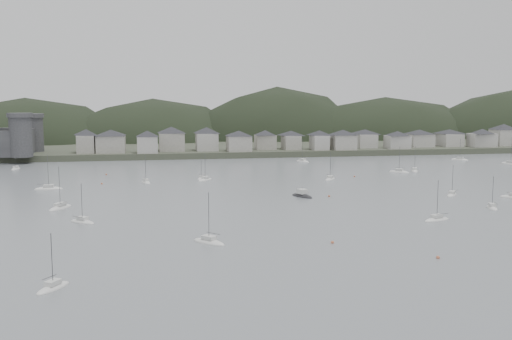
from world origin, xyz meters
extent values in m
plane|color=slate|center=(0.00, 0.00, 0.00)|extent=(900.00, 900.00, 0.00)
cube|color=#383D2D|center=(0.00, 295.00, 1.50)|extent=(900.00, 250.00, 3.00)
ellipsoid|color=black|center=(-110.87, 271.94, -10.14)|extent=(138.98, 92.48, 81.13)
ellipsoid|color=black|center=(-32.30, 272.87, -9.97)|extent=(132.08, 90.41, 79.74)
ellipsoid|color=black|center=(50.65, 272.93, -12.68)|extent=(133.88, 88.37, 101.41)
ellipsoid|color=black|center=(125.95, 267.91, -10.32)|extent=(165.81, 81.78, 82.55)
cylinder|color=#37373A|center=(-92.00, 166.00, 12.00)|extent=(10.00, 10.00, 18.00)
cylinder|color=#37373A|center=(-92.00, 194.00, 11.50)|extent=(10.00, 10.00, 17.00)
cube|color=#37373A|center=(-92.00, 180.00, 9.00)|extent=(3.50, 30.00, 12.00)
cube|color=gray|center=(-65.00, 181.96, 7.29)|extent=(8.34, 12.91, 8.59)
pyramid|color=#252529|center=(-65.00, 181.96, 13.09)|extent=(15.78, 15.78, 3.01)
cube|color=gray|center=(-53.32, 181.32, 7.18)|extent=(13.68, 13.35, 8.36)
pyramid|color=#252529|center=(-53.32, 181.32, 12.82)|extent=(20.07, 20.07, 2.93)
cube|color=#A8A59E|center=(-35.57, 176.02, 7.04)|extent=(9.78, 10.20, 8.08)
pyramid|color=#252529|center=(-35.57, 176.02, 12.49)|extent=(14.83, 14.83, 2.83)
cube|color=gray|center=(-23.51, 185.65, 7.55)|extent=(12.59, 13.33, 9.09)
pyramid|color=#252529|center=(-23.51, 185.65, 13.68)|extent=(19.24, 19.24, 3.18)
cube|color=#A8A59E|center=(-5.75, 184.10, 7.43)|extent=(10.74, 12.17, 8.87)
pyramid|color=#252529|center=(-5.75, 184.10, 13.42)|extent=(17.01, 17.01, 3.10)
cube|color=gray|center=(9.92, 177.53, 6.85)|extent=(11.63, 12.09, 7.69)
pyramid|color=#252529|center=(9.92, 177.53, 12.04)|extent=(17.61, 17.61, 2.69)
cube|color=gray|center=(25.25, 186.19, 6.72)|extent=(10.37, 9.35, 7.44)
pyramid|color=#252529|center=(25.25, 186.19, 11.74)|extent=(14.65, 14.65, 2.60)
cube|color=gray|center=(38.63, 183.79, 6.61)|extent=(8.24, 12.20, 7.22)
pyramid|color=#252529|center=(38.63, 183.79, 11.48)|extent=(15.17, 15.17, 2.53)
cube|color=#A8A59E|center=(52.50, 178.55, 6.73)|extent=(8.06, 10.91, 7.46)
pyramid|color=#252529|center=(52.50, 178.55, 11.77)|extent=(14.08, 14.08, 2.61)
cube|color=gray|center=(64.81, 177.06, 6.83)|extent=(11.73, 11.78, 7.66)
pyramid|color=#252529|center=(64.81, 177.06, 12.00)|extent=(17.46, 17.46, 2.68)
cube|color=#A8A59E|center=(80.64, 186.91, 6.67)|extent=(10.19, 13.02, 7.33)
pyramid|color=#252529|center=(80.64, 186.91, 11.62)|extent=(17.23, 17.23, 2.57)
cube|color=#A8A59E|center=(95.55, 178.06, 6.44)|extent=(11.70, 9.81, 6.88)
pyramid|color=#252529|center=(95.55, 178.06, 11.08)|extent=(15.97, 15.97, 2.41)
cube|color=#A8A59E|center=(112.40, 186.91, 6.50)|extent=(12.83, 12.48, 7.00)
pyramid|color=#252529|center=(112.40, 186.91, 11.22)|extent=(18.79, 18.79, 2.45)
cube|color=#A8A59E|center=(130.73, 187.42, 6.48)|extent=(11.07, 13.50, 6.97)
pyramid|color=#252529|center=(130.73, 187.42, 11.19)|extent=(18.25, 18.25, 2.44)
cube|color=#A8A59E|center=(146.02, 179.72, 6.67)|extent=(13.75, 9.12, 7.34)
pyramid|color=#252529|center=(146.02, 179.72, 11.62)|extent=(16.97, 16.97, 2.57)
cube|color=#A8A59E|center=(162.92, 185.95, 7.53)|extent=(11.37, 11.57, 9.05)
pyramid|color=#252529|center=(162.92, 185.95, 13.63)|extent=(17.03, 17.03, 3.17)
ellipsoid|color=silver|center=(-35.97, 93.48, 0.05)|extent=(4.36, 8.02, 1.53)
cube|color=silver|center=(-35.97, 93.48, 1.11)|extent=(2.32, 3.02, 0.70)
cylinder|color=#3F3F42|center=(-35.97, 93.48, 4.98)|extent=(0.12, 0.12, 9.56)
cylinder|color=#3F3F42|center=(-36.33, 92.15, 1.66)|extent=(1.00, 3.35, 0.10)
ellipsoid|color=silver|center=(-67.05, 84.17, 0.05)|extent=(9.01, 2.96, 1.80)
cube|color=silver|center=(-67.05, 84.17, 1.25)|extent=(3.16, 2.00, 0.70)
cylinder|color=#3F3F42|center=(-67.05, 84.17, 5.82)|extent=(0.12, 0.12, 11.23)
cylinder|color=#3F3F42|center=(-68.67, 84.19, 1.80)|extent=(4.04, 0.14, 0.10)
ellipsoid|color=silver|center=(33.92, 16.43, 0.05)|extent=(8.08, 4.82, 1.54)
cube|color=silver|center=(33.92, 16.43, 1.12)|extent=(3.10, 2.48, 0.70)
cylinder|color=#3F3F42|center=(33.92, 16.43, 5.01)|extent=(0.12, 0.12, 9.63)
cylinder|color=#3F3F42|center=(35.23, 15.98, 1.67)|extent=(3.31, 1.22, 0.10)
ellipsoid|color=silver|center=(-58.29, 48.79, 0.05)|extent=(6.78, 9.23, 1.79)
cube|color=silver|center=(-58.29, 48.79, 1.24)|extent=(3.22, 3.69, 0.70)
cylinder|color=#3F3F42|center=(-58.29, 48.79, 5.79)|extent=(0.12, 0.12, 11.18)
cylinder|color=#3F3F42|center=(-57.53, 47.38, 1.79)|extent=(2.00, 3.59, 0.10)
ellipsoid|color=silver|center=(30.29, 89.81, 0.05)|extent=(6.72, 7.63, 1.55)
cube|color=silver|center=(30.29, 89.81, 1.12)|extent=(3.01, 3.18, 0.70)
cylinder|color=#3F3F42|center=(30.29, 89.81, 5.04)|extent=(0.12, 0.12, 9.68)
cylinder|color=#3F3F42|center=(29.43, 90.91, 1.67)|extent=(2.22, 2.81, 0.10)
ellipsoid|color=silver|center=(-14.86, 96.10, 0.05)|extent=(6.75, 7.44, 1.53)
cube|color=silver|center=(-14.86, 96.10, 1.11)|extent=(3.00, 3.13, 0.70)
cylinder|color=#3F3F42|center=(-14.86, 96.10, 4.97)|extent=(0.12, 0.12, 9.54)
cylinder|color=#3F3F42|center=(-15.73, 97.16, 1.66)|extent=(2.27, 2.71, 0.10)
ellipsoid|color=silver|center=(63.82, 104.72, 0.05)|extent=(7.90, 7.30, 1.63)
cube|color=silver|center=(63.82, 104.72, 1.17)|extent=(3.34, 3.23, 0.70)
cylinder|color=#3F3F42|center=(63.82, 104.72, 5.31)|extent=(0.12, 0.12, 10.21)
cylinder|color=#3F3F42|center=(64.94, 105.68, 1.72)|extent=(2.86, 2.47, 0.10)
ellipsoid|color=silver|center=(112.70, 144.07, 0.05)|extent=(7.38, 7.65, 1.61)
cube|color=silver|center=(112.70, 144.07, 1.16)|extent=(3.22, 3.27, 0.70)
cylinder|color=#3F3F42|center=(112.70, 144.07, 5.24)|extent=(0.12, 0.12, 10.07)
cylinder|color=#3F3F42|center=(111.71, 143.01, 1.71)|extent=(2.55, 2.72, 0.10)
ellipsoid|color=silver|center=(-15.93, 99.95, 0.05)|extent=(4.09, 6.47, 1.24)
cube|color=silver|center=(-15.93, 99.95, 0.97)|extent=(2.05, 2.51, 0.70)
cylinder|color=#3F3F42|center=(-15.93, 99.95, 4.06)|extent=(0.12, 0.12, 7.72)
cylinder|color=#3F3F42|center=(-16.34, 100.98, 1.52)|extent=(1.11, 2.62, 0.10)
ellipsoid|color=silver|center=(71.54, 106.93, 0.05)|extent=(5.38, 8.36, 1.60)
cube|color=silver|center=(71.54, 106.93, 1.15)|extent=(2.68, 3.25, 0.70)
cylinder|color=#3F3F42|center=(71.54, 106.93, 5.19)|extent=(0.12, 0.12, 9.98)
cylinder|color=#3F3F42|center=(71.00, 108.26, 1.70)|extent=(1.45, 3.36, 0.10)
ellipsoid|color=silver|center=(35.90, 150.00, 0.05)|extent=(6.06, 8.92, 1.71)
cube|color=silver|center=(35.90, 150.00, 1.21)|extent=(2.96, 3.51, 0.70)
cylinder|color=#3F3F42|center=(35.90, 150.00, 5.55)|extent=(0.12, 0.12, 10.70)
cylinder|color=#3F3F42|center=(36.55, 151.40, 1.76)|extent=(1.70, 3.54, 0.10)
ellipsoid|color=silver|center=(-49.40, -20.00, 0.05)|extent=(5.61, 6.97, 1.38)
cube|color=silver|center=(-49.40, -20.00, 1.04)|extent=(2.59, 2.85, 0.70)
cylinder|color=#3F3F42|center=(-49.40, -20.00, 4.51)|extent=(0.12, 0.12, 8.61)
cylinder|color=#3F3F42|center=(-50.08, -18.96, 1.59)|extent=(1.78, 2.65, 0.10)
ellipsoid|color=silver|center=(-22.69, 4.38, 0.05)|extent=(7.46, 7.90, 1.65)
cube|color=silver|center=(-22.69, 4.38, 1.17)|extent=(3.28, 3.36, 0.70)
cylinder|color=#3F3F42|center=(-22.69, 4.38, 5.35)|extent=(0.12, 0.12, 10.31)
cylinder|color=#3F3F42|center=(-21.70, 5.49, 1.72)|extent=(2.55, 2.83, 0.10)
ellipsoid|color=silver|center=(125.68, 123.10, 0.05)|extent=(6.16, 10.26, 1.96)
cube|color=silver|center=(125.68, 123.10, 1.33)|extent=(3.15, 3.94, 0.70)
cylinder|color=#3F3F42|center=(125.68, 123.10, 6.31)|extent=(0.12, 0.12, 12.22)
cylinder|color=#3F3F42|center=(125.11, 121.44, 1.88)|extent=(1.54, 4.19, 0.10)
ellipsoid|color=silver|center=(56.26, 49.55, 0.05)|extent=(6.63, 6.97, 1.46)
cube|color=silver|center=(56.26, 49.55, 1.08)|extent=(2.90, 2.97, 0.70)
cylinder|color=#3F3F42|center=(56.26, 49.55, 4.76)|extent=(0.12, 0.12, 9.12)
cylinder|color=#3F3F42|center=(57.14, 48.58, 1.63)|extent=(2.28, 2.50, 0.10)
ellipsoid|color=silver|center=(56.16, 28.25, 0.05)|extent=(3.97, 7.12, 1.36)
cube|color=silver|center=(56.16, 28.25, 1.03)|extent=(2.09, 2.70, 0.70)
cylinder|color=#3F3F42|center=(56.16, 28.25, 4.44)|extent=(0.12, 0.12, 8.48)
cylinder|color=#3F3F42|center=(56.50, 27.08, 1.58)|extent=(0.95, 2.96, 0.10)
ellipsoid|color=silver|center=(-50.43, 29.37, 0.05)|extent=(7.19, 6.57, 1.48)
cube|color=silver|center=(-50.43, 29.37, 1.09)|extent=(3.03, 2.91, 0.70)
cylinder|color=#3F3F42|center=(-50.43, 29.37, 4.83)|extent=(0.12, 0.12, 9.25)
cylinder|color=#3F3F42|center=(-51.45, 28.52, 1.64)|extent=(2.62, 2.22, 0.10)
ellipsoid|color=silver|center=(-89.99, 143.81, 0.05)|extent=(3.62, 7.08, 1.35)
cube|color=silver|center=(-89.99, 143.81, 1.03)|extent=(1.98, 2.64, 0.70)
cylinder|color=#3F3F42|center=(-89.99, 143.81, 4.43)|extent=(0.12, 0.12, 8.46)
cylinder|color=#3F3F42|center=(-89.72, 142.62, 1.58)|extent=(0.77, 2.99, 0.10)
ellipsoid|color=black|center=(10.58, 55.57, 0.05)|extent=(6.51, 8.99, 1.87)
cube|color=silver|center=(10.58, 55.57, 1.64)|extent=(3.27, 3.35, 1.40)
cylinder|color=#3F3F42|center=(10.58, 55.57, 2.54)|extent=(0.10, 0.10, 1.20)
sphere|color=#BF633F|center=(17.86, -14.72, 0.15)|extent=(0.70, 0.70, 0.70)
sphere|color=#BF633F|center=(2.14, -0.35, 0.15)|extent=(0.70, 0.70, 0.70)
sphere|color=#BF633F|center=(41.59, 95.26, 0.15)|extent=(0.70, 0.70, 0.70)
sphere|color=#BF633F|center=(18.65, 54.23, 0.15)|extent=(0.70, 0.70, 0.70)
sphere|color=#BF633F|center=(-51.00, 93.12, 0.15)|extent=(0.70, 0.70, 0.70)
sphere|color=#BF633F|center=(-51.25, 118.20, 0.15)|extent=(0.70, 0.70, 0.70)
camera|label=1|loc=(-33.98, -111.01, 29.32)|focal=40.57mm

